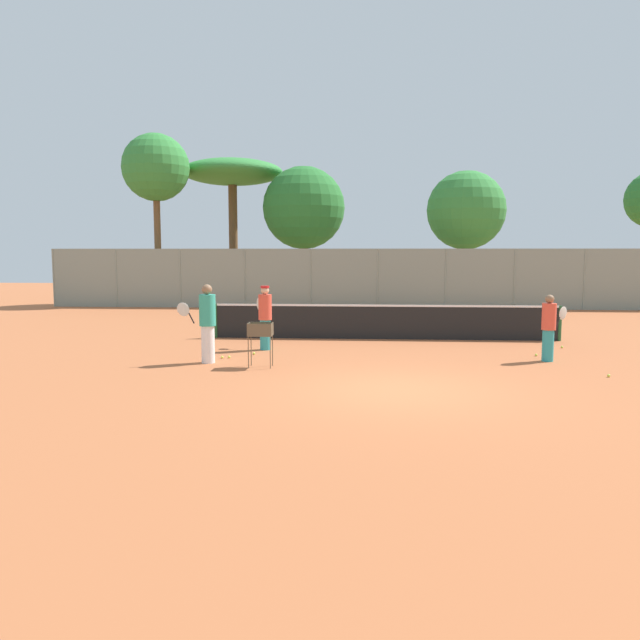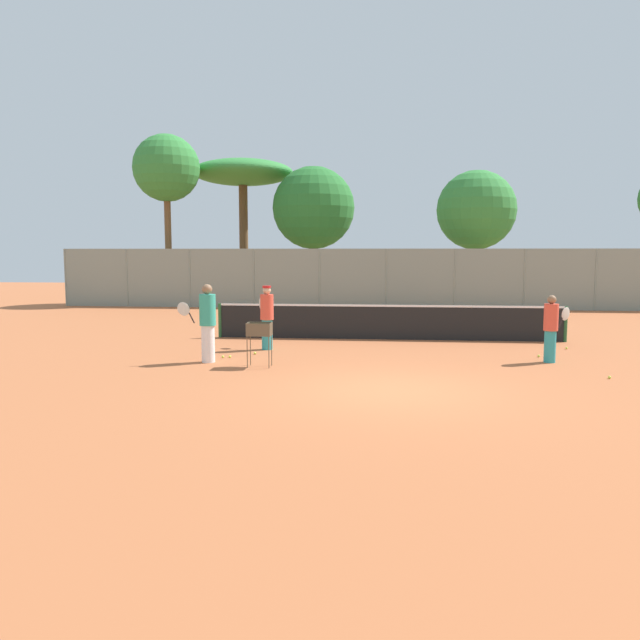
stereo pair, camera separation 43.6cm
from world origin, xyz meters
name	(u,v)px [view 2 (the right image)]	position (x,y,z in m)	size (l,w,h in m)	color
ground_plane	(391,391)	(0.00, 0.00, 0.00)	(80.00, 80.00, 0.00)	#B26038
tennis_net	(388,321)	(0.00, 7.12, 0.56)	(10.64, 0.10, 1.07)	#26592D
back_fence	(386,279)	(0.00, 17.53, 1.41)	(31.70, 0.08, 2.83)	gray
tree_0	(166,169)	(-11.35, 19.91, 6.92)	(3.44, 3.44, 8.70)	brown
tree_2	(243,175)	(-8.00, 22.92, 6.96)	(5.61, 5.61, 7.79)	brown
tree_3	(313,208)	(-3.91, 21.76, 4.99)	(4.41, 4.41, 7.23)	brown
tree_4	(476,211)	(4.44, 20.09, 4.70)	(3.92, 3.92, 6.71)	brown
player_white_outfit	(551,328)	(3.90, 3.53, 0.85)	(0.77, 0.61, 1.64)	teal
player_red_cap	(207,322)	(-4.41, 2.71, 0.98)	(0.93, 0.44, 1.91)	white
player_yellow_shirt	(267,317)	(-3.34, 4.83, 0.91)	(0.56, 0.84, 1.76)	teal
ball_cart	(259,333)	(-3.04, 2.24, 0.80)	(0.56, 0.41, 1.04)	brown
tennis_ball_0	(255,353)	(-3.50, 3.98, 0.03)	(0.07, 0.07, 0.07)	#D1E54C
tennis_ball_1	(223,357)	(-4.20, 3.35, 0.03)	(0.07, 0.07, 0.07)	#D1E54C
tennis_ball_2	(539,356)	(3.82, 4.27, 0.03)	(0.07, 0.07, 0.07)	#D1E54C
tennis_ball_3	(609,377)	(4.63, 1.60, 0.03)	(0.07, 0.07, 0.07)	#D1E54C
tennis_ball_4	(230,357)	(-4.03, 3.39, 0.03)	(0.07, 0.07, 0.07)	#D1E54C
tennis_ball_5	(567,348)	(4.91, 5.68, 0.03)	(0.07, 0.07, 0.07)	#D1E54C
parked_car	(387,290)	(0.06, 21.28, 0.66)	(4.20, 1.70, 1.60)	white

